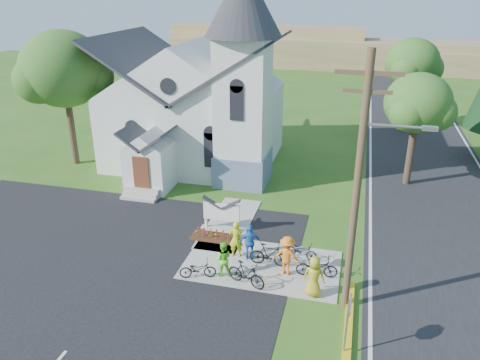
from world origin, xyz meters
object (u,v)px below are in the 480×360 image
(bike_3, at_px, (269,255))
(bike_0, at_px, (198,269))
(utility_pole, at_px, (360,181))
(church_sign, at_px, (221,212))
(cyclist_2, at_px, (250,242))
(stop_sign, at_px, (349,313))
(bike_1, at_px, (246,274))
(cyclist_0, at_px, (236,239))
(bike_4, at_px, (317,267))
(cyclist_4, at_px, (314,277))
(cyclist_1, at_px, (223,259))
(bike_2, at_px, (301,250))
(cyclist_3, at_px, (287,255))

(bike_3, bearing_deg, bike_0, 120.17)
(utility_pole, relative_size, bike_0, 6.28)
(church_sign, bearing_deg, cyclist_2, -48.73)
(stop_sign, height_order, bike_1, stop_sign)
(cyclist_0, relative_size, bike_0, 1.12)
(bike_0, xyz_separation_m, bike_4, (4.98, 1.37, 0.05))
(utility_pole, xyz_separation_m, cyclist_4, (-1.36, 0.31, -4.46))
(bike_3, height_order, cyclist_4, cyclist_4)
(cyclist_0, xyz_separation_m, cyclist_1, (-0.16, -1.61, -0.10))
(stop_sign, relative_size, cyclist_2, 1.42)
(utility_pole, distance_m, cyclist_1, 7.07)
(bike_0, height_order, cyclist_2, cyclist_2)
(utility_pole, distance_m, bike_0, 8.04)
(utility_pole, height_order, cyclist_4, utility_pole)
(church_sign, height_order, cyclist_4, cyclist_4)
(cyclist_0, height_order, bike_0, cyclist_0)
(bike_0, bearing_deg, stop_sign, -133.61)
(utility_pole, bearing_deg, bike_2, 126.63)
(utility_pole, height_order, bike_4, utility_pole)
(cyclist_0, height_order, cyclist_2, cyclist_0)
(stop_sign, xyz_separation_m, cyclist_4, (-1.43, 3.01, -0.84))
(cyclist_1, height_order, bike_2, cyclist_1)
(cyclist_0, relative_size, cyclist_4, 1.00)
(stop_sign, bearing_deg, cyclist_4, 115.44)
(church_sign, distance_m, bike_0, 4.43)
(cyclist_1, bearing_deg, bike_2, -157.42)
(bike_4, bearing_deg, bike_3, 75.76)
(cyclist_2, bearing_deg, bike_3, 148.79)
(bike_3, bearing_deg, church_sign, 47.39)
(bike_2, xyz_separation_m, cyclist_3, (-0.46, -1.38, 0.50))
(church_sign, xyz_separation_m, bike_2, (4.35, -1.73, -0.57))
(stop_sign, distance_m, cyclist_4, 3.44)
(utility_pole, xyz_separation_m, cyclist_0, (-5.18, 2.43, -4.46))
(cyclist_4, bearing_deg, utility_pole, 170.21)
(cyclist_1, distance_m, cyclist_3, 2.79)
(stop_sign, xyz_separation_m, bike_0, (-6.41, 3.01, -1.31))
(church_sign, distance_m, stop_sign, 9.97)
(cyclist_2, distance_m, bike_2, 2.42)
(utility_pole, distance_m, cyclist_2, 6.77)
(utility_pole, relative_size, cyclist_4, 5.59)
(cyclist_1, distance_m, bike_3, 2.19)
(bike_0, xyz_separation_m, cyclist_3, (3.67, 1.27, 0.49))
(cyclist_2, xyz_separation_m, cyclist_3, (1.83, -0.76, 0.04))
(cyclist_0, distance_m, bike_2, 3.06)
(utility_pole, xyz_separation_m, cyclist_1, (-5.34, 0.82, -4.55))
(cyclist_4, bearing_deg, church_sign, -37.06)
(church_sign, bearing_deg, bike_3, -41.44)
(cyclist_1, bearing_deg, cyclist_0, -107.60)
(cyclist_0, height_order, bike_1, cyclist_0)
(stop_sign, bearing_deg, utility_pole, 91.49)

